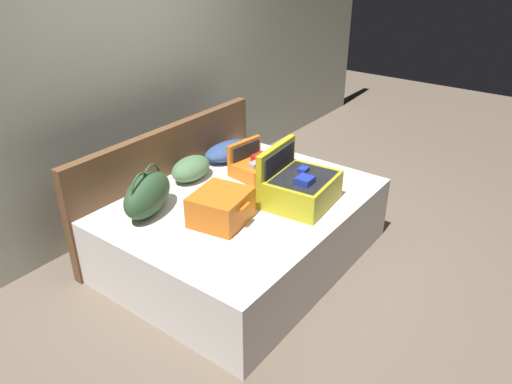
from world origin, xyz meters
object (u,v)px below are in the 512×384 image
duffel_bag (147,194)px  pillow_near_headboard (191,168)px  hard_case_small (255,166)px  pillow_center_head (229,151)px  bed (244,229)px  hard_case_large (299,186)px  hard_case_medium (221,207)px

duffel_bag → pillow_near_headboard: duffel_bag is taller
hard_case_small → pillow_near_headboard: bearing=141.7°
hard_case_small → pillow_center_head: 0.40m
bed → pillow_center_head: (0.53, 0.57, 0.34)m
hard_case_large → pillow_center_head: (0.32, 0.93, -0.06)m
bed → hard_case_medium: size_ratio=4.50×
bed → hard_case_large: size_ratio=3.59×
duffel_bag → bed: bearing=-37.0°
hard_case_small → hard_case_medium: bearing=-153.7°
hard_case_large → hard_case_medium: size_ratio=1.25×
pillow_near_headboard → pillow_center_head: 0.50m
hard_case_medium → pillow_near_headboard: bearing=49.8°
hard_case_large → pillow_near_headboard: bearing=96.2°
hard_case_large → pillow_near_headboard: hard_case_large is taller
bed → pillow_near_headboard: 0.67m
hard_case_large → hard_case_small: bearing=66.2°
duffel_bag → pillow_center_head: (1.09, 0.15, -0.08)m
hard_case_small → duffel_bag: 0.99m
bed → pillow_near_headboard: bearing=87.4°
bed → duffel_bag: 0.82m
hard_case_large → duffel_bag: size_ratio=1.00×
hard_case_medium → hard_case_small: hard_case_small is taller
hard_case_large → hard_case_small: (0.18, 0.55, -0.05)m
hard_case_medium → pillow_center_head: size_ratio=0.86×
pillow_center_head → hard_case_small: bearing=-109.0°
hard_case_large → pillow_center_head: size_ratio=1.08×
hard_case_small → duffel_bag: (-0.96, 0.23, 0.07)m
bed → duffel_bag: bearing=143.0°
hard_case_small → hard_case_large: bearing=-101.4°
bed → pillow_near_headboard: size_ratio=5.02×
hard_case_small → pillow_near_headboard: hard_case_small is taller
hard_case_medium → hard_case_small: size_ratio=1.11×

